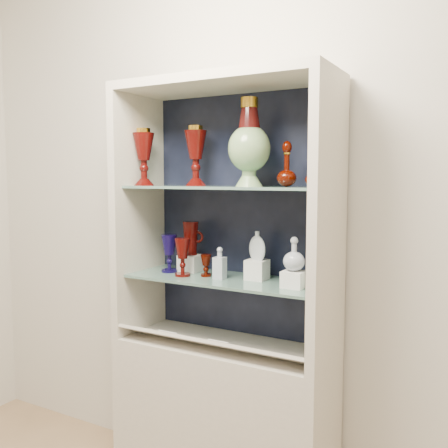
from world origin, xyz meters
The scene contains 29 objects.
wall_back centered at (0.00, 1.75, 1.40)m, with size 3.50×0.02×2.80m, color beige.
cabinet_base centered at (0.00, 1.53, 0.38)m, with size 1.00×0.40×0.75m, color beige.
cabinet_back_panel centered at (0.00, 1.72, 1.32)m, with size 0.98×0.02×1.15m, color black.
cabinet_side_left centered at (-0.48, 1.53, 1.32)m, with size 0.04×0.40×1.15m, color beige.
cabinet_side_right centered at (0.48, 1.53, 1.32)m, with size 0.04×0.40×1.15m, color beige.
cabinet_top_cap centered at (0.00, 1.53, 1.92)m, with size 1.00×0.40×0.04m, color beige.
shelf_lower centered at (0.00, 1.55, 1.04)m, with size 0.92×0.34×0.01m, color slate.
shelf_upper centered at (0.00, 1.55, 1.46)m, with size 0.92×0.34×0.01m, color slate.
label_ledge centered at (0.00, 1.42, 0.78)m, with size 0.92×0.18×0.01m, color beige.
label_card_0 centered at (-0.22, 1.42, 0.80)m, with size 0.10×0.07×0.00m, color white.
label_card_1 centered at (0.05, 1.42, 0.80)m, with size 0.10×0.07×0.00m, color white.
pedestal_lamp_left centered at (-0.42, 1.49, 1.61)m, with size 0.10×0.10×0.27m, color #470A06, non-canonical shape.
pedestal_lamp_right centered at (-0.18, 1.58, 1.61)m, with size 0.11×0.11×0.28m, color #470A06, non-canonical shape.
enamel_urn centered at (0.12, 1.54, 1.66)m, with size 0.18×0.18×0.38m, color #0E4D30, non-canonical shape.
ruby_decanter_a centered at (0.28, 1.57, 1.58)m, with size 0.08×0.08×0.21m, color #3C0900, non-canonical shape.
ruby_decanter_b centered at (0.43, 1.58, 1.56)m, with size 0.08×0.08×0.18m, color #3C0900, non-canonical shape.
lidded_bowl centered at (0.44, 1.48, 1.51)m, with size 0.08×0.08×0.09m, color #3C0900, non-canonical shape.
cobalt_goblet centered at (-0.31, 1.55, 1.14)m, with size 0.08×0.08×0.18m, color #110A3E, non-canonical shape.
ruby_goblet_tall centered at (-0.20, 1.49, 1.14)m, with size 0.07×0.07×0.18m, color #470A06, non-canonical shape.
ruby_goblet_small centered at (-0.10, 1.54, 1.10)m, with size 0.05×0.05×0.10m, color #3C0900, non-canonical shape.
riser_ruby_pitcher centered at (-0.23, 1.61, 1.09)m, with size 0.10×0.10×0.08m, color silver.
ruby_pitcher centered at (-0.23, 1.61, 1.21)m, with size 0.12×0.08×0.16m, color #470A06, non-canonical shape.
clear_square_bottle centered at (-0.02, 1.52, 1.12)m, with size 0.05×0.05×0.15m, color #9DA6B4, non-canonical shape.
riser_flat_flask centered at (0.14, 1.59, 1.09)m, with size 0.09×0.09×0.09m, color silver.
flat_flask centered at (0.14, 1.59, 1.21)m, with size 0.10×0.04×0.13m, color silver, non-canonical shape.
riser_clear_round_decanter centered at (0.34, 1.52, 1.08)m, with size 0.09×0.09×0.07m, color silver.
clear_round_decanter centered at (0.34, 1.52, 1.19)m, with size 0.09×0.09×0.14m, color #9DA6B4, non-canonical shape.
riser_cameo_medallion centered at (0.44, 1.57, 1.10)m, with size 0.08×0.08×0.10m, color silver.
cameo_medallion centered at (0.44, 1.57, 1.22)m, with size 0.12×0.04×0.14m, color black, non-canonical shape.
Camera 1 is at (1.09, -0.41, 1.51)m, focal length 40.00 mm.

